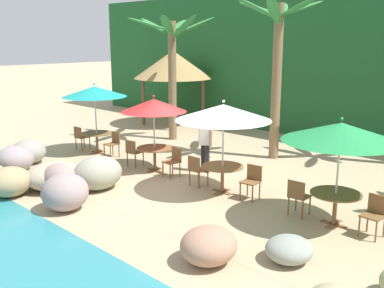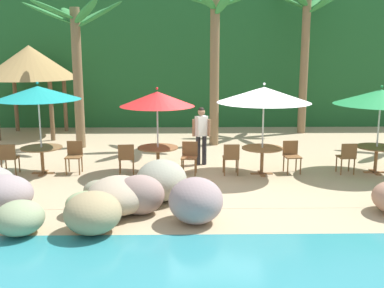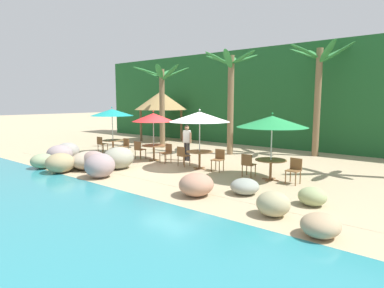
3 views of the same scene
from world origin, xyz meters
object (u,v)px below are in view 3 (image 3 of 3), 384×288
object	(u,v)px
umbrella_red	(153,117)
dining_table_red	(154,148)
chair_white_inland	(183,155)
chair_green_seaward	(294,169)
umbrella_green	(272,122)
dining_table_white	(200,154)
chair_teal_inland	(101,143)
palm_tree_nearest	(162,91)
palm_tree_third	(319,81)
umbrella_teal	(112,112)
waiter_in_white	(187,140)
chair_red_seaward	(167,152)
umbrella_white	(200,117)
dining_table_teal	(113,142)
chair_teal_seaward	(125,145)
chair_red_inland	(139,149)
dining_table_green	(271,163)
palm_tree_second	(231,86)
chair_white_seaward	(219,158)
chair_green_inland	(248,164)
palapa_hut	(161,101)

from	to	relation	value
umbrella_red	dining_table_red	bearing A→B (deg)	14.04
chair_white_inland	chair_green_seaward	distance (m)	4.85
dining_table_red	umbrella_green	size ratio (longest dim) A/B	0.44
dining_table_white	chair_green_seaward	size ratio (longest dim) A/B	1.26
chair_teal_inland	umbrella_green	xyz separation A→B (m)	(9.95, 0.08, 1.58)
chair_green_seaward	palm_tree_nearest	size ratio (longest dim) A/B	0.18
chair_teal_inland	palm_tree_third	xyz separation A→B (m)	(9.44, 6.27, 3.28)
umbrella_teal	waiter_in_white	bearing A→B (deg)	12.26
waiter_in_white	dining_table_white	bearing A→B (deg)	-34.22
chair_red_seaward	chair_white_inland	world-z (taller)	same
dining_table_white	chair_white_inland	xyz separation A→B (m)	(-0.85, -0.09, -0.10)
umbrella_white	chair_white_inland	size ratio (longest dim) A/B	2.86
dining_table_teal	chair_teal_seaward	distance (m)	0.86
waiter_in_white	chair_red_inland	bearing A→B (deg)	-150.53
umbrella_red	waiter_in_white	distance (m)	1.89
chair_teal_inland	umbrella_red	size ratio (longest dim) A/B	0.37
dining_table_teal	umbrella_white	bearing A→B (deg)	-1.39
umbrella_white	dining_table_green	size ratio (longest dim) A/B	2.26
chair_red_inland	palm_tree_second	bearing A→B (deg)	57.06
chair_teal_inland	chair_white_inland	distance (m)	5.96
dining_table_teal	umbrella_red	size ratio (longest dim) A/B	0.47
umbrella_white	waiter_in_white	distance (m)	2.27
umbrella_red	chair_white_seaward	bearing A→B (deg)	1.11
umbrella_white	palm_tree_nearest	world-z (taller)	palm_tree_nearest
chair_red_seaward	chair_white_inland	xyz separation A→B (m)	(1.11, -0.20, 0.00)
umbrella_red	dining_table_white	xyz separation A→B (m)	(2.82, -0.11, -1.43)
dining_table_teal	chair_white_seaward	world-z (taller)	chair_white_seaward
chair_teal_seaward	dining_table_green	xyz separation A→B (m)	(8.25, -0.16, 0.10)
chair_red_seaward	waiter_in_white	distance (m)	1.15
chair_teal_inland	dining_table_red	world-z (taller)	chair_teal_inland
dining_table_teal	chair_green_inland	size ratio (longest dim) A/B	1.26
chair_red_seaward	chair_green_seaward	distance (m)	5.96
chair_teal_inland	chair_green_inland	xyz separation A→B (m)	(9.10, -0.06, 0.00)
chair_green_seaward	chair_green_inland	bearing A→B (deg)	-174.31
umbrella_green	palm_tree_third	distance (m)	6.44
palm_tree_second	dining_table_white	bearing A→B (deg)	-75.06
chair_white_seaward	umbrella_teal	bearing A→B (deg)	-179.72
chair_green_seaward	umbrella_teal	bearing A→B (deg)	179.85
chair_green_seaward	chair_white_inland	bearing A→B (deg)	-177.48
dining_table_green	palm_tree_third	bearing A→B (deg)	94.71
chair_teal_inland	waiter_in_white	size ratio (longest dim) A/B	0.51
chair_teal_seaward	palm_tree_third	world-z (taller)	palm_tree_third
chair_red_inland	umbrella_white	distance (m)	4.01
palm_tree_second	palapa_hut	size ratio (longest dim) A/B	1.45
palm_tree_nearest	umbrella_teal	bearing A→B (deg)	-95.04
umbrella_red	waiter_in_white	xyz separation A→B (m)	(1.21, 0.98, -1.06)
chair_teal_seaward	chair_red_inland	distance (m)	1.49
dining_table_teal	palm_tree_nearest	distance (m)	4.42
chair_white_inland	umbrella_green	distance (m)	4.29
chair_red_inland	palm_tree_second	xyz separation A→B (m)	(2.60, 4.01, 3.07)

